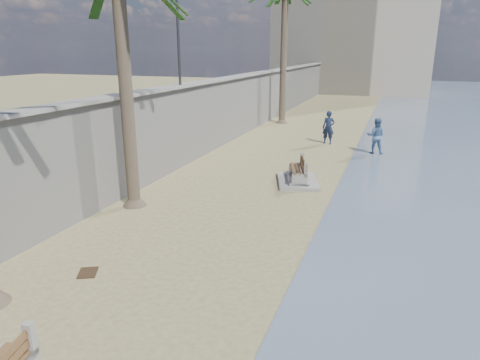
# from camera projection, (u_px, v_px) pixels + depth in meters

# --- Properties ---
(seawall) EXTENTS (0.45, 70.00, 3.50)m
(seawall) POSITION_uv_depth(u_px,v_px,m) (241.00, 106.00, 26.34)
(seawall) COLOR gray
(seawall) RESTS_ON ground_plane
(wall_cap) EXTENTS (0.80, 70.00, 0.12)m
(wall_cap) POSITION_uv_depth(u_px,v_px,m) (241.00, 76.00, 25.81)
(wall_cap) COLOR gray
(wall_cap) RESTS_ON seawall
(end_building) EXTENTS (18.00, 12.00, 14.00)m
(end_building) POSITION_uv_depth(u_px,v_px,m) (354.00, 33.00, 52.47)
(end_building) COLOR #B7AA93
(end_building) RESTS_ON ground_plane
(bench_far) EXTENTS (2.13, 2.59, 0.93)m
(bench_far) POSITION_uv_depth(u_px,v_px,m) (298.00, 173.00, 16.93)
(bench_far) COLOR gray
(bench_far) RESTS_ON ground_plane
(streetlight) EXTENTS (0.28, 0.28, 5.12)m
(streetlight) POSITION_uv_depth(u_px,v_px,m) (177.00, 10.00, 17.69)
(streetlight) COLOR #2D2D33
(streetlight) RESTS_ON wall_cap
(person_a) EXTENTS (0.77, 0.53, 2.10)m
(person_a) POSITION_uv_depth(u_px,v_px,m) (329.00, 125.00, 23.75)
(person_a) COLOR #151E39
(person_a) RESTS_ON ground_plane
(person_b) EXTENTS (0.99, 0.78, 2.00)m
(person_b) POSITION_uv_depth(u_px,v_px,m) (376.00, 134.00, 21.51)
(person_b) COLOR #476993
(person_b) RESTS_ON ground_plane
(debris_d) EXTENTS (0.61, 0.65, 0.03)m
(debris_d) POSITION_uv_depth(u_px,v_px,m) (88.00, 273.00, 10.14)
(debris_d) COLOR #382616
(debris_d) RESTS_ON ground_plane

